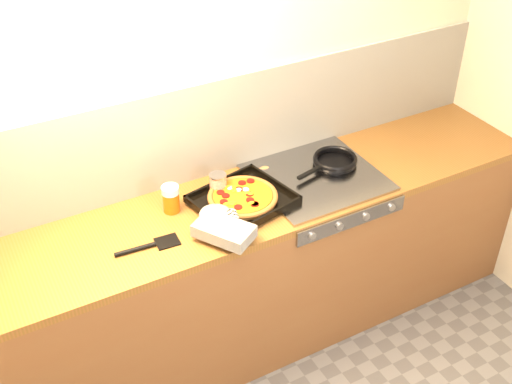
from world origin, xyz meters
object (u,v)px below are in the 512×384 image
juice_glass (171,199)px  tomato_can (218,185)px  frying_pan (334,161)px  pizza_on_tray (236,206)px

juice_glass → tomato_can: bearing=2.1°
frying_pan → juice_glass: juice_glass is taller
pizza_on_tray → frying_pan: size_ratio=1.44×
pizza_on_tray → juice_glass: (-0.25, 0.16, 0.02)m
frying_pan → juice_glass: (-0.86, 0.05, 0.03)m
tomato_can → pizza_on_tray: bearing=-87.2°
frying_pan → juice_glass: size_ratio=2.93×
pizza_on_tray → frying_pan: pizza_on_tray is taller
pizza_on_tray → tomato_can: size_ratio=4.85×
pizza_on_tray → tomato_can: bearing=92.8°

